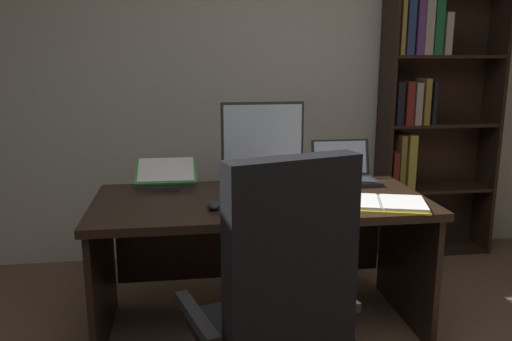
{
  "coord_description": "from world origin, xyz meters",
  "views": [
    {
      "loc": [
        -0.63,
        -1.37,
        1.44
      ],
      "look_at": [
        -0.28,
        1.1,
        0.88
      ],
      "focal_mm": 36.26,
      "sensor_mm": 36.0,
      "label": 1
    }
  ],
  "objects_px": {
    "computer_mouse": "(214,205)",
    "notepad": "(312,193)",
    "desk": "(258,228)",
    "bookshelf": "(426,117)",
    "pen": "(316,191)",
    "keyboard": "(276,204)",
    "laptop": "(345,173)",
    "office_chair": "(277,322)",
    "reading_stand_with_book": "(166,173)",
    "monitor": "(262,144)",
    "open_binder": "(380,203)"
  },
  "relations": [
    {
      "from": "computer_mouse",
      "to": "monitor",
      "type": "bearing_deg",
      "value": 55.29
    },
    {
      "from": "bookshelf",
      "to": "office_chair",
      "type": "relative_size",
      "value": 1.71
    },
    {
      "from": "computer_mouse",
      "to": "keyboard",
      "type": "bearing_deg",
      "value": 0.0
    },
    {
      "from": "desk",
      "to": "open_binder",
      "type": "xyz_separation_m",
      "value": [
        0.55,
        -0.29,
        0.2
      ]
    },
    {
      "from": "pen",
      "to": "notepad",
      "type": "bearing_deg",
      "value": 180.0
    },
    {
      "from": "laptop",
      "to": "notepad",
      "type": "distance_m",
      "value": 0.35
    },
    {
      "from": "pen",
      "to": "open_binder",
      "type": "bearing_deg",
      "value": -44.12
    },
    {
      "from": "reading_stand_with_book",
      "to": "pen",
      "type": "bearing_deg",
      "value": -21.58
    },
    {
      "from": "desk",
      "to": "bookshelf",
      "type": "distance_m",
      "value": 1.65
    },
    {
      "from": "office_chair",
      "to": "laptop",
      "type": "distance_m",
      "value": 1.27
    },
    {
      "from": "open_binder",
      "to": "pen",
      "type": "distance_m",
      "value": 0.36
    },
    {
      "from": "bookshelf",
      "to": "desk",
      "type": "bearing_deg",
      "value": -147.28
    },
    {
      "from": "reading_stand_with_book",
      "to": "office_chair",
      "type": "bearing_deg",
      "value": -69.82
    },
    {
      "from": "monitor",
      "to": "pen",
      "type": "relative_size",
      "value": 3.33
    },
    {
      "from": "monitor",
      "to": "open_binder",
      "type": "xyz_separation_m",
      "value": [
        0.5,
        -0.48,
        -0.22
      ]
    },
    {
      "from": "monitor",
      "to": "open_binder",
      "type": "distance_m",
      "value": 0.73
    },
    {
      "from": "keyboard",
      "to": "laptop",
      "type": "bearing_deg",
      "value": 42.25
    },
    {
      "from": "notepad",
      "to": "pen",
      "type": "xyz_separation_m",
      "value": [
        0.02,
        0.0,
        0.01
      ]
    },
    {
      "from": "computer_mouse",
      "to": "notepad",
      "type": "bearing_deg",
      "value": 20.66
    },
    {
      "from": "bookshelf",
      "to": "pen",
      "type": "height_order",
      "value": "bookshelf"
    },
    {
      "from": "notepad",
      "to": "keyboard",
      "type": "bearing_deg",
      "value": -138.83
    },
    {
      "from": "desk",
      "to": "reading_stand_with_book",
      "type": "relative_size",
      "value": 5.03
    },
    {
      "from": "open_binder",
      "to": "notepad",
      "type": "xyz_separation_m",
      "value": [
        -0.28,
        0.25,
        -0.01
      ]
    },
    {
      "from": "desk",
      "to": "bookshelf",
      "type": "relative_size",
      "value": 0.89
    },
    {
      "from": "open_binder",
      "to": "notepad",
      "type": "height_order",
      "value": "open_binder"
    },
    {
      "from": "pen",
      "to": "bookshelf",
      "type": "bearing_deg",
      "value": 41.07
    },
    {
      "from": "keyboard",
      "to": "pen",
      "type": "bearing_deg",
      "value": 38.79
    },
    {
      "from": "office_chair",
      "to": "computer_mouse",
      "type": "xyz_separation_m",
      "value": [
        -0.19,
        0.65,
        0.27
      ]
    },
    {
      "from": "keyboard",
      "to": "reading_stand_with_book",
      "type": "relative_size",
      "value": 1.25
    },
    {
      "from": "keyboard",
      "to": "notepad",
      "type": "height_order",
      "value": "keyboard"
    },
    {
      "from": "desk",
      "to": "office_chair",
      "type": "distance_m",
      "value": 0.89
    },
    {
      "from": "computer_mouse",
      "to": "pen",
      "type": "distance_m",
      "value": 0.58
    },
    {
      "from": "office_chair",
      "to": "computer_mouse",
      "type": "bearing_deg",
      "value": 89.76
    },
    {
      "from": "office_chair",
      "to": "keyboard",
      "type": "height_order",
      "value": "office_chair"
    },
    {
      "from": "keyboard",
      "to": "office_chair",
      "type": "bearing_deg",
      "value": -99.79
    },
    {
      "from": "monitor",
      "to": "office_chair",
      "type": "bearing_deg",
      "value": -95.9
    },
    {
      "from": "desk",
      "to": "monitor",
      "type": "bearing_deg",
      "value": 75.11
    },
    {
      "from": "bookshelf",
      "to": "keyboard",
      "type": "height_order",
      "value": "bookshelf"
    },
    {
      "from": "reading_stand_with_book",
      "to": "desk",
      "type": "bearing_deg",
      "value": -28.74
    },
    {
      "from": "open_binder",
      "to": "office_chair",
      "type": "bearing_deg",
      "value": -119.35
    },
    {
      "from": "desk",
      "to": "computer_mouse",
      "type": "xyz_separation_m",
      "value": [
        -0.25,
        -0.24,
        0.21
      ]
    },
    {
      "from": "computer_mouse",
      "to": "notepad",
      "type": "distance_m",
      "value": 0.56
    },
    {
      "from": "keyboard",
      "to": "notepad",
      "type": "relative_size",
      "value": 2.0
    },
    {
      "from": "monitor",
      "to": "open_binder",
      "type": "relative_size",
      "value": 0.93
    },
    {
      "from": "bookshelf",
      "to": "keyboard",
      "type": "xyz_separation_m",
      "value": [
        -1.28,
        -1.1,
        -0.27
      ]
    },
    {
      "from": "keyboard",
      "to": "bookshelf",
      "type": "bearing_deg",
      "value": 40.64
    },
    {
      "from": "monitor",
      "to": "bookshelf",
      "type": "bearing_deg",
      "value": 27.42
    },
    {
      "from": "desk",
      "to": "open_binder",
      "type": "relative_size",
      "value": 3.38
    },
    {
      "from": "computer_mouse",
      "to": "bookshelf",
      "type": "bearing_deg",
      "value": 34.8
    },
    {
      "from": "office_chair",
      "to": "notepad",
      "type": "distance_m",
      "value": 0.94
    }
  ]
}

